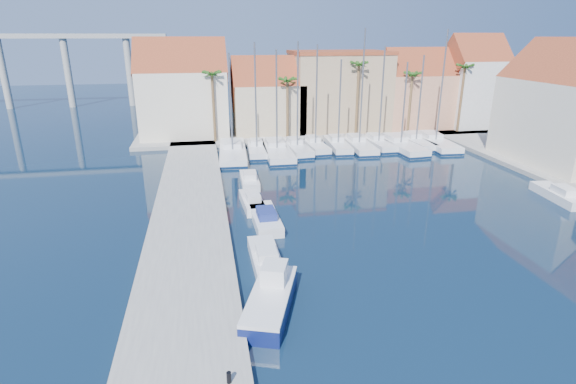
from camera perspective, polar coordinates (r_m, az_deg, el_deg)
name	(u,v)px	position (r m, az deg, el deg)	size (l,w,h in m)	color
ground	(360,322)	(24.71, 9.08, -15.94)	(260.00, 260.00, 0.00)	black
quay_west	(189,227)	(35.26, -12.47, -4.42)	(6.00, 77.00, 0.50)	gray
shore_north	(318,130)	(70.47, 3.86, 7.87)	(54.00, 16.00, 0.50)	gray
bollard	(229,378)	(20.26, -7.51, -22.32)	(0.20, 0.20, 0.51)	black
fishing_boat	(271,297)	(25.01, -2.17, -13.22)	(3.99, 6.51, 2.16)	#0E1853
motorboat_west_0	(266,258)	(29.46, -2.85, -8.33)	(1.82, 5.56, 1.40)	white
motorboat_west_1	(265,218)	(35.58, -2.88, -3.29)	(2.05, 6.12, 1.40)	white
motorboat_west_2	(252,202)	(39.07, -4.57, -1.21)	(1.89, 5.21, 1.40)	white
motorboat_west_3	(250,180)	(45.00, -4.91, 1.57)	(1.79, 5.24, 1.40)	white
motorboat_east_1	(560,194)	(47.59, 31.26, -0.26)	(2.55, 6.26, 1.40)	white
sailboat_0	(233,151)	(56.16, -7.04, 5.14)	(3.85, 12.21, 12.26)	white
sailboat_1	(257,148)	(57.05, -4.00, 5.54)	(2.67, 8.42, 13.42)	white
sailboat_2	(276,150)	(56.51, -1.50, 5.37)	(3.39, 11.98, 12.63)	white
sailboat_3	(296,147)	(57.73, 1.06, 5.73)	(2.80, 8.96, 13.49)	white
sailboat_4	(314,145)	(59.02, 3.37, 6.02)	(2.49, 8.24, 13.13)	white
sailboat_5	(337,144)	(59.58, 6.28, 6.02)	(2.93, 8.86, 11.36)	white
sailboat_6	(358,144)	(60.12, 8.86, 6.05)	(3.09, 10.15, 15.00)	white
sailboat_7	(377,143)	(61.35, 11.26, 6.18)	(2.43, 8.48, 12.92)	white
sailboat_8	(398,144)	(61.17, 13.83, 5.89)	(3.73, 11.52, 11.05)	white
sailboat_9	(414,141)	(63.49, 15.72, 6.24)	(2.79, 8.95, 11.79)	white
sailboat_10	(434,141)	(64.19, 18.00, 6.15)	(3.86, 11.68, 14.88)	white
building_0	(183,93)	(66.36, -13.16, 12.20)	(12.30, 9.00, 13.50)	beige
building_1	(268,99)	(67.11, -2.60, 11.69)	(10.30, 8.00, 11.00)	#C3AB8A
building_2	(338,90)	(70.34, 6.40, 12.73)	(14.20, 10.20, 11.50)	tan
building_3	(415,92)	(73.85, 15.77, 12.14)	(10.30, 8.00, 12.00)	tan
building_4	(472,84)	(77.27, 22.33, 12.56)	(8.30, 8.00, 14.00)	silver
building_6	(568,109)	(58.70, 32.04, 8.94)	(9.00, 14.30, 13.50)	beige
palm_0	(212,76)	(61.09, -9.64, 14.27)	(2.60, 2.60, 10.15)	brown
palm_1	(287,82)	(62.21, -0.08, 13.74)	(2.60, 2.60, 9.15)	brown
palm_2	(359,67)	(64.64, 8.99, 15.40)	(2.60, 2.60, 11.15)	brown
palm_3	(412,77)	(67.81, 15.51, 13.93)	(2.60, 2.60, 9.65)	brown
palm_4	(465,69)	(71.57, 21.55, 14.32)	(2.60, 2.60, 10.65)	brown
viaduct	(38,56)	(105.80, -29.15, 14.86)	(48.00, 2.20, 14.45)	#9E9E99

